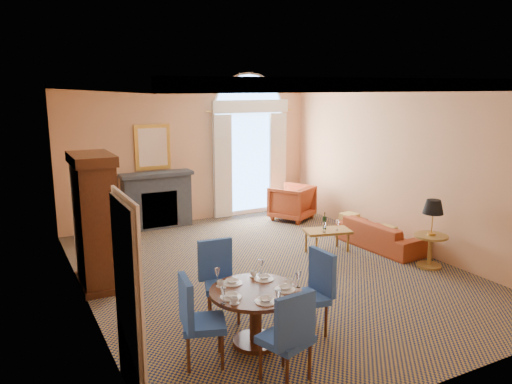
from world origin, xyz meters
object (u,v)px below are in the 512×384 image
armoire (95,224)px  side_table (432,225)px  sofa (380,234)px  armchair (292,202)px  coffee_table (327,231)px  dining_table (256,303)px

armoire → side_table: 5.64m
armoire → side_table: (5.32, -1.85, -0.26)m
sofa → armchair: bearing=5.1°
armoire → armchair: armoire is taller
armchair → armoire: bearing=-7.5°
sofa → coffee_table: size_ratio=1.92×
dining_table → sofa: size_ratio=0.61×
side_table → coffee_table: bearing=127.0°
dining_table → side_table: size_ratio=0.95×
armoire → side_table: bearing=-19.2°
sofa → side_table: 1.32m
armchair → side_table: size_ratio=0.76×
sofa → armchair: size_ratio=2.04×
armchair → sofa: bearing=69.1°
sofa → side_table: bearing=178.4°
armoire → armchair: 5.29m
armoire → sofa: (5.27, -0.63, -0.75)m
armoire → coffee_table: armoire is taller
armoire → coffee_table: size_ratio=2.20×
sofa → side_table: size_ratio=1.56×
side_table → dining_table: bearing=-166.4°
armoire → armchair: size_ratio=2.34×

